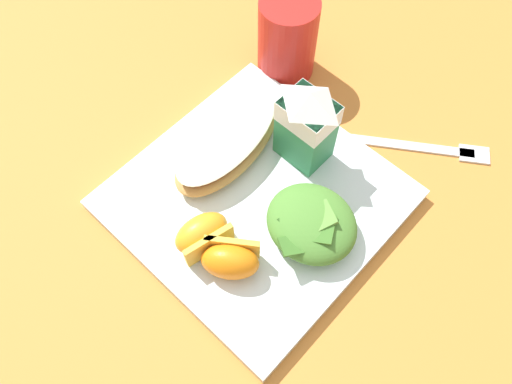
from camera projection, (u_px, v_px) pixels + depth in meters
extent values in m
plane|color=#C67A33|center=(256.00, 203.00, 0.59)|extent=(3.00, 3.00, 0.00)
cube|color=silver|center=(256.00, 199.00, 0.59)|extent=(0.28, 0.28, 0.02)
ellipsoid|color=tan|center=(228.00, 142.00, 0.60)|extent=(0.10, 0.18, 0.03)
ellipsoid|color=brown|center=(228.00, 136.00, 0.59)|extent=(0.09, 0.16, 0.01)
ellipsoid|color=beige|center=(227.00, 133.00, 0.58)|extent=(0.10, 0.17, 0.01)
ellipsoid|color=#4C8433|center=(312.00, 223.00, 0.54)|extent=(0.10, 0.09, 0.04)
cube|color=#336023|center=(294.00, 227.00, 0.53)|extent=(0.04, 0.03, 0.01)
cube|color=#3D7028|center=(324.00, 229.00, 0.52)|extent=(0.03, 0.04, 0.01)
cube|color=#5B8E3D|center=(323.00, 215.00, 0.53)|extent=(0.04, 0.03, 0.02)
cube|color=#3D7028|center=(295.00, 245.00, 0.52)|extent=(0.04, 0.04, 0.01)
cube|color=#2D8451|center=(305.00, 130.00, 0.57)|extent=(0.06, 0.04, 0.09)
cube|color=white|center=(308.00, 113.00, 0.54)|extent=(0.06, 0.04, 0.03)
pyramid|color=white|center=(310.00, 99.00, 0.52)|extent=(0.06, 0.04, 0.02)
ellipsoid|color=orange|center=(201.00, 233.00, 0.54)|extent=(0.05, 0.07, 0.04)
cube|color=gold|center=(209.00, 245.00, 0.53)|extent=(0.02, 0.06, 0.03)
ellipsoid|color=orange|center=(230.00, 262.00, 0.52)|extent=(0.07, 0.06, 0.04)
cube|color=gold|center=(232.00, 247.00, 0.53)|extent=(0.05, 0.04, 0.03)
cube|color=silver|center=(404.00, 145.00, 0.63)|extent=(0.15, 0.11, 0.01)
cube|color=silver|center=(475.00, 154.00, 0.62)|extent=(0.04, 0.04, 0.01)
cylinder|color=red|center=(287.00, 38.00, 0.64)|extent=(0.07, 0.07, 0.11)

